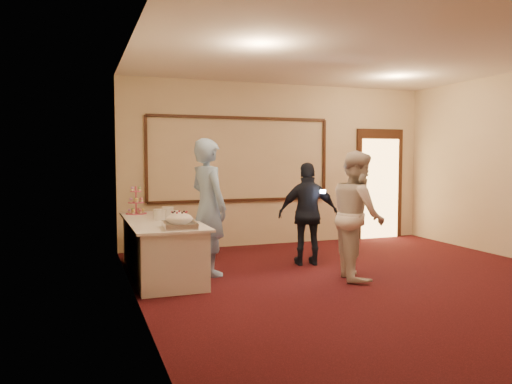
# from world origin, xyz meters

# --- Properties ---
(floor) EXTENTS (7.00, 7.00, 0.00)m
(floor) POSITION_xyz_m (0.00, 0.00, 0.00)
(floor) COLOR black
(floor) RESTS_ON ground
(room_walls) EXTENTS (6.04, 7.04, 3.02)m
(room_walls) POSITION_xyz_m (0.00, 0.00, 2.03)
(room_walls) COLOR beige
(room_walls) RESTS_ON floor
(wall_molding) EXTENTS (3.45, 0.04, 1.55)m
(wall_molding) POSITION_xyz_m (-0.80, 3.47, 1.60)
(wall_molding) COLOR #311F0E
(wall_molding) RESTS_ON room_walls
(doorway) EXTENTS (1.05, 0.07, 2.20)m
(doorway) POSITION_xyz_m (2.15, 3.45, 1.08)
(doorway) COLOR #311F0E
(doorway) RESTS_ON floor
(buffet_table) EXTENTS (0.93, 2.39, 0.77)m
(buffet_table) POSITION_xyz_m (-2.54, 1.70, 0.39)
(buffet_table) COLOR white
(buffet_table) RESTS_ON floor
(pavlova_tray) EXTENTS (0.41, 0.57, 0.20)m
(pavlova_tray) POSITION_xyz_m (-2.45, 0.81, 0.86)
(pavlova_tray) COLOR silver
(pavlova_tray) RESTS_ON buffet_table
(cupcake_stand) EXTENTS (0.32, 0.32, 0.47)m
(cupcake_stand) POSITION_xyz_m (-2.78, 2.56, 0.94)
(cupcake_stand) COLOR #D74E77
(cupcake_stand) RESTS_ON buffet_table
(plate_stack_a) EXTENTS (0.17, 0.17, 0.15)m
(plate_stack_a) POSITION_xyz_m (-2.56, 1.70, 0.84)
(plate_stack_a) COLOR white
(plate_stack_a) RESTS_ON buffet_table
(plate_stack_b) EXTENTS (0.18, 0.18, 0.15)m
(plate_stack_b) POSITION_xyz_m (-2.39, 1.99, 0.84)
(plate_stack_b) COLOR white
(plate_stack_b) RESTS_ON buffet_table
(tart) EXTENTS (0.30, 0.30, 0.06)m
(tart) POSITION_xyz_m (-2.30, 1.49, 0.80)
(tart) COLOR white
(tart) RESTS_ON buffet_table
(man) EXTENTS (0.66, 0.80, 1.89)m
(man) POSITION_xyz_m (-1.91, 1.50, 0.95)
(man) COLOR #80A4D3
(man) RESTS_ON floor
(woman) EXTENTS (0.85, 0.98, 1.72)m
(woman) POSITION_xyz_m (-0.08, 0.61, 0.86)
(woman) COLOR white
(woman) RESTS_ON floor
(guest) EXTENTS (0.97, 0.58, 1.56)m
(guest) POSITION_xyz_m (-0.33, 1.61, 0.78)
(guest) COLOR black
(guest) RESTS_ON floor
(camera_flash) EXTENTS (0.08, 0.05, 0.05)m
(camera_flash) POSITION_xyz_m (-0.22, 1.35, 1.13)
(camera_flash) COLOR white
(camera_flash) RESTS_ON guest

